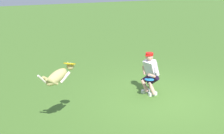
# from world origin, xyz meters

# --- Properties ---
(ground_plane) EXTENTS (60.00, 60.00, 0.00)m
(ground_plane) POSITION_xyz_m (0.00, 0.00, 0.00)
(ground_plane) COLOR #466F2A
(person) EXTENTS (0.54, 0.67, 1.29)m
(person) POSITION_xyz_m (0.19, -0.58, 0.70)
(person) COLOR silver
(person) RESTS_ON ground_plane
(dog) EXTENTS (0.94, 0.46, 0.48)m
(dog) POSITION_xyz_m (3.09, 0.23, 1.30)
(dog) COLOR tan
(frisbee_flying) EXTENTS (0.28, 0.28, 0.14)m
(frisbee_flying) POSITION_xyz_m (2.80, 0.14, 1.52)
(frisbee_flying) COLOR yellow
(frisbee_held) EXTENTS (0.33, 0.33, 0.07)m
(frisbee_held) POSITION_xyz_m (0.41, -0.26, 0.61)
(frisbee_held) COLOR #2188ED
(frisbee_held) RESTS_ON person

